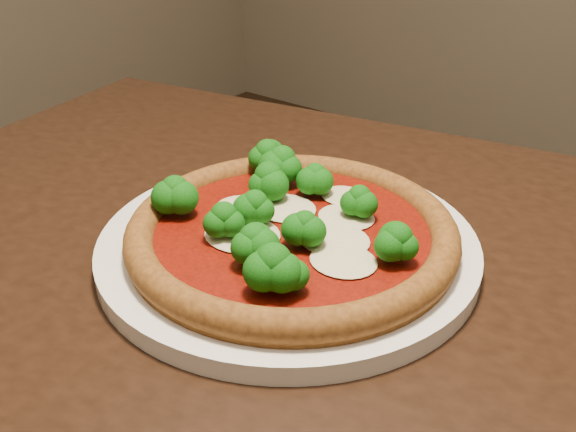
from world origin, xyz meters
The scene contains 3 objects.
dining_table centered at (-0.07, -0.11, 0.65)m, with size 1.25×1.04×0.75m.
plate centered at (-0.13, -0.06, 0.76)m, with size 0.35×0.35×0.02m, color white.
pizza centered at (-0.12, -0.06, 0.78)m, with size 0.30×0.30×0.06m.
Camera 1 is at (0.18, -0.46, 1.08)m, focal length 40.00 mm.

